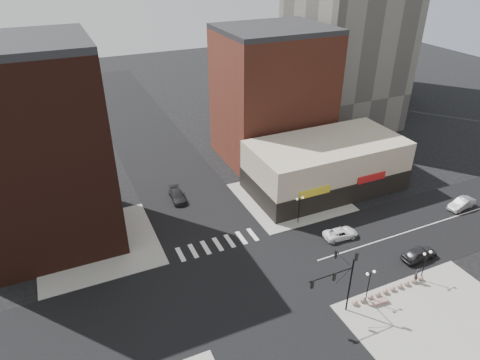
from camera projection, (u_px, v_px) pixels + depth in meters
ground at (245, 284)px, 49.67m from camera, size 240.00×240.00×0.00m
road_ew at (245, 284)px, 49.66m from camera, size 200.00×14.00×0.02m
road_ns at (245, 284)px, 49.66m from camera, size 14.00×200.00×0.02m
sidewalk_nw at (98, 245)px, 55.93m from camera, size 15.00×15.00×0.12m
sidewalk_ne at (290, 197)px, 66.37m from camera, size 15.00×15.00×0.12m
sidewalk_se at (441, 325)px, 44.29m from camera, size 18.00×14.00×0.12m
building_nw at (37, 153)px, 51.38m from camera, size 16.00×15.00×25.00m
building_ne_midrise at (272, 97)px, 74.54m from camera, size 18.00×15.00×22.00m
building_ne_row at (325, 169)px, 67.52m from camera, size 24.20×12.20×8.00m
traffic_signal at (342, 276)px, 43.63m from camera, size 5.59×3.09×7.77m
street_lamp_se_a at (370, 279)px, 45.67m from camera, size 1.22×0.32×4.16m
street_lamp_se_b at (426, 259)px, 48.55m from camera, size 1.22×0.32×4.16m
street_lamp_ne at (299, 203)px, 58.73m from camera, size 1.22×0.32×4.16m
bollard_row at (389, 290)px, 48.22m from camera, size 10.10×0.65×0.65m
white_suv at (341, 233)px, 57.14m from camera, size 4.88×2.53×1.32m
dark_sedan_east at (419, 254)px, 53.18m from camera, size 4.83×2.06×1.63m
silver_sedan at (462, 204)px, 63.34m from camera, size 4.88×2.21×1.55m
dark_sedan_north at (177, 196)px, 65.42m from camera, size 2.20×4.93×1.41m
pedestrian at (416, 276)px, 49.30m from camera, size 0.84×0.80×1.94m
stone_bench at (380, 302)px, 46.70m from camera, size 2.00×0.75×0.46m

